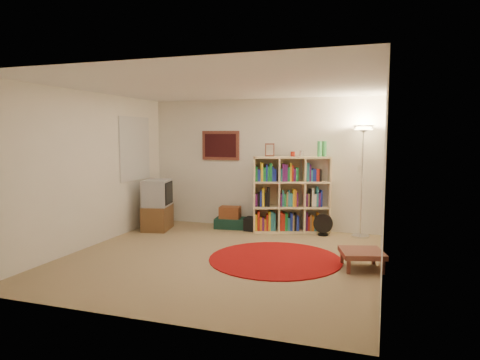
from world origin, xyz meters
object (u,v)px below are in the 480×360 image
(floor_fan, at_px, (323,225))
(side_table, at_px, (362,254))
(tv_stand, at_px, (157,206))
(suitcase, at_px, (231,223))
(bookshelf, at_px, (290,195))
(floor_lamp, at_px, (363,145))

(floor_fan, distance_m, side_table, 1.93)
(tv_stand, distance_m, suitcase, 1.46)
(tv_stand, relative_size, suitcase, 1.48)
(bookshelf, relative_size, suitcase, 2.61)
(suitcase, xyz_separation_m, side_table, (2.54, -1.86, 0.11))
(bookshelf, relative_size, tv_stand, 1.76)
(bookshelf, distance_m, floor_fan, 0.81)
(floor_lamp, bearing_deg, floor_fan, -170.24)
(floor_fan, height_order, side_table, floor_fan)
(floor_lamp, bearing_deg, tv_stand, -170.85)
(bookshelf, bearing_deg, tv_stand, 176.35)
(floor_lamp, distance_m, floor_fan, 1.58)
(tv_stand, bearing_deg, floor_fan, -2.76)
(suitcase, bearing_deg, tv_stand, -162.99)
(floor_lamp, xyz_separation_m, tv_stand, (-3.73, -0.60, -1.18))
(bookshelf, xyz_separation_m, side_table, (1.39, -1.91, -0.47))
(bookshelf, height_order, tv_stand, bookshelf)
(suitcase, relative_size, side_table, 0.95)
(floor_fan, xyz_separation_m, side_table, (0.75, -1.78, 0.01))
(side_table, bearing_deg, suitcase, 143.73)
(floor_fan, relative_size, suitcase, 0.61)
(tv_stand, bearing_deg, suitcase, 12.02)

